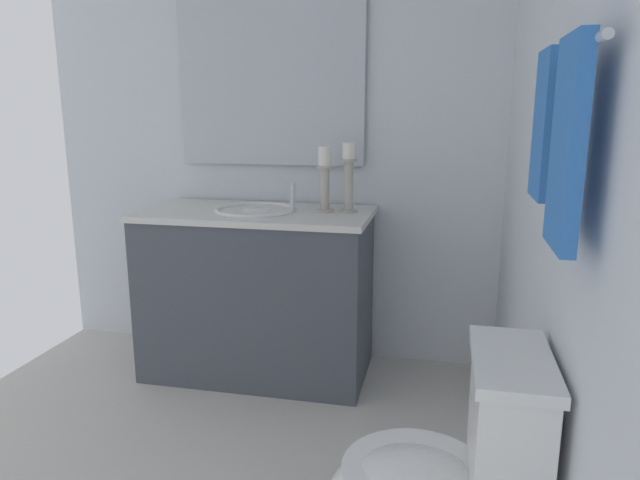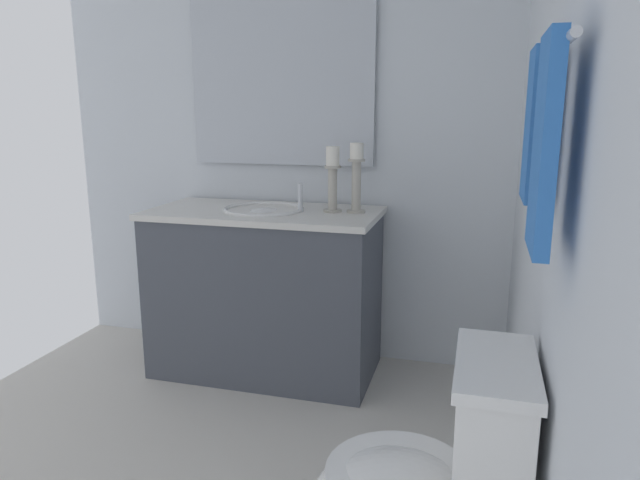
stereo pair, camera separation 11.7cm
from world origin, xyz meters
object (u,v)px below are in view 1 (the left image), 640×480
(candle_holder_tall, at_px, (349,176))
(towel_near_vanity, at_px, (545,125))
(sink_basin, at_px, (256,218))
(towel_bar, at_px, (571,51))
(vanity_cabinet, at_px, (258,292))
(towel_center, at_px, (568,144))
(candle_holder_short, at_px, (325,177))
(mirror, at_px, (270,81))

(candle_holder_tall, bearing_deg, towel_near_vanity, 29.91)
(sink_basin, xyz_separation_m, towel_near_vanity, (1.13, 1.13, 0.48))
(sink_basin, distance_m, towel_bar, 1.84)
(vanity_cabinet, bearing_deg, towel_center, 38.40)
(sink_basin, distance_m, candle_holder_tall, 0.50)
(candle_holder_short, bearing_deg, candle_holder_tall, 96.48)
(towel_bar, relative_size, towel_near_vanity, 1.68)
(vanity_cabinet, xyz_separation_m, candle_holder_short, (-0.04, 0.34, 0.59))
(mirror, distance_m, towel_near_vanity, 1.82)
(vanity_cabinet, relative_size, towel_near_vanity, 3.19)
(sink_basin, relative_size, candle_holder_short, 1.28)
(vanity_cabinet, bearing_deg, sink_basin, 90.00)
(mirror, xyz_separation_m, candle_holder_tall, (0.22, 0.45, -0.45))
(towel_near_vanity, height_order, towel_center, same)
(mirror, bearing_deg, towel_near_vanity, 38.82)
(sink_basin, relative_size, towel_bar, 0.67)
(sink_basin, relative_size, mirror, 0.41)
(candle_holder_tall, height_order, towel_near_vanity, towel_near_vanity)
(mirror, xyz_separation_m, towel_near_vanity, (1.41, 1.14, -0.18))
(vanity_cabinet, xyz_separation_m, towel_bar, (1.28, 1.15, 1.03))
(towel_near_vanity, bearing_deg, towel_bar, 6.81)
(towel_bar, xyz_separation_m, towel_center, (0.15, -0.02, -0.19))
(mirror, bearing_deg, candle_holder_short, 55.17)
(candle_holder_tall, bearing_deg, mirror, -116.23)
(candle_holder_short, xyz_separation_m, towel_bar, (1.33, 0.82, 0.44))
(candle_holder_short, bearing_deg, towel_center, 28.35)
(sink_basin, height_order, candle_holder_tall, candle_holder_tall)
(candle_holder_short, height_order, towel_center, towel_center)
(towel_near_vanity, bearing_deg, mirror, -141.18)
(vanity_cabinet, relative_size, towel_bar, 1.90)
(vanity_cabinet, xyz_separation_m, mirror, (-0.28, 0.00, 1.05))
(sink_basin, bearing_deg, mirror, -179.80)
(candle_holder_short, distance_m, towel_bar, 1.62)
(mirror, bearing_deg, towel_bar, 36.45)
(sink_basin, xyz_separation_m, towel_center, (1.43, 1.13, 0.46))
(candle_holder_tall, bearing_deg, towel_center, 24.65)
(sink_basin, bearing_deg, candle_holder_tall, 97.25)
(vanity_cabinet, distance_m, candle_holder_short, 0.68)
(towel_bar, height_order, towel_near_vanity, towel_near_vanity)
(vanity_cabinet, height_order, towel_center, towel_center)
(candle_holder_short, xyz_separation_m, towel_center, (1.48, 0.80, 0.25))
(towel_near_vanity, distance_m, towel_center, 0.30)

